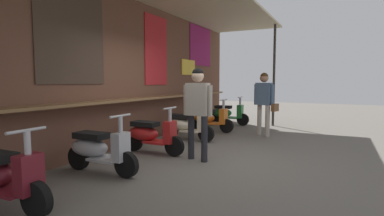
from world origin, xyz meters
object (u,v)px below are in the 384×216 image
object	(u,v)px
scooter_red	(150,134)
scooter_green	(226,113)
scooter_silver	(97,149)
shopper_with_handbag	(264,97)
scooter_orange	(209,118)
scooter_maroon	(0,176)
scooter_cream	(185,125)
shopper_browsing	(198,104)

from	to	relation	value
scooter_red	scooter_green	bearing A→B (deg)	90.46
scooter_silver	shopper_with_handbag	size ratio (longest dim) A/B	0.82
scooter_orange	scooter_green	xyz separation A→B (m)	(1.54, 0.00, 0.00)
scooter_maroon	shopper_with_handbag	world-z (taller)	shopper_with_handbag
scooter_cream	shopper_browsing	distance (m)	2.06
scooter_cream	scooter_green	size ratio (longest dim) A/B	1.00
scooter_maroon	scooter_orange	world-z (taller)	same
scooter_maroon	scooter_green	distance (m)	7.59
scooter_cream	scooter_orange	size ratio (longest dim) A/B	1.00
scooter_red	scooter_cream	world-z (taller)	same
scooter_cream	scooter_red	bearing A→B (deg)	-91.45
scooter_green	shopper_with_handbag	size ratio (longest dim) A/B	0.82
shopper_browsing	shopper_with_handbag	bearing A→B (deg)	-9.54
scooter_green	shopper_browsing	bearing A→B (deg)	-77.54
scooter_maroon	scooter_orange	xyz separation A→B (m)	(6.05, -0.00, 0.00)
scooter_silver	shopper_browsing	world-z (taller)	shopper_browsing
scooter_orange	scooter_green	distance (m)	1.54
scooter_cream	shopper_browsing	world-z (taller)	shopper_browsing
scooter_green	shopper_with_handbag	xyz separation A→B (m)	(-1.55, -1.64, 0.66)
scooter_red	scooter_green	distance (m)	4.58
scooter_silver	scooter_green	world-z (taller)	same
scooter_maroon	scooter_silver	distance (m)	1.53
scooter_maroon	shopper_browsing	xyz separation A→B (m)	(2.94, -1.12, 0.68)
scooter_silver	scooter_cream	distance (m)	3.00
scooter_silver	shopper_browsing	distance (m)	1.92
scooter_cream	scooter_green	xyz separation A→B (m)	(3.06, 0.00, 0.00)
scooter_red	shopper_with_handbag	bearing A→B (deg)	62.04
shopper_with_handbag	scooter_cream	bearing A→B (deg)	148.50
scooter_cream	shopper_with_handbag	size ratio (longest dim) A/B	0.82
scooter_silver	scooter_red	distance (m)	1.48
scooter_red	scooter_orange	world-z (taller)	same
scooter_silver	scooter_green	bearing A→B (deg)	89.38
scooter_maroon	shopper_browsing	world-z (taller)	shopper_browsing
scooter_cream	shopper_with_handbag	world-z (taller)	shopper_with_handbag
scooter_orange	shopper_with_handbag	bearing A→B (deg)	3.35
scooter_red	shopper_browsing	world-z (taller)	shopper_browsing
scooter_orange	scooter_silver	bearing A→B (deg)	-86.25
scooter_red	shopper_with_handbag	distance (m)	3.51
scooter_cream	shopper_browsing	size ratio (longest dim) A/B	0.82
scooter_silver	scooter_cream	xyz separation A→B (m)	(3.00, -0.00, 0.00)
scooter_silver	scooter_cream	world-z (taller)	same
scooter_maroon	scooter_orange	distance (m)	6.05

